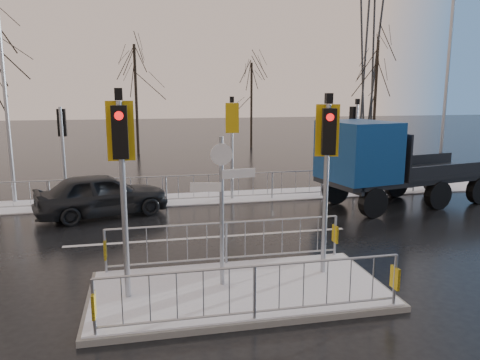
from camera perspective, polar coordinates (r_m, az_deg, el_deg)
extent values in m
plane|color=black|center=(9.89, -0.20, -13.65)|extent=(120.00, 120.00, 0.00)
cube|color=white|center=(17.97, -5.86, -2.28)|extent=(30.00, 2.00, 0.04)
cube|color=silver|center=(13.38, -3.58, -6.97)|extent=(8.00, 0.15, 0.01)
cube|color=#63635F|center=(9.87, -0.20, -13.33)|extent=(6.00, 3.00, 0.12)
cube|color=white|center=(9.83, -0.20, -12.93)|extent=(5.85, 2.85, 0.03)
cube|color=gold|center=(8.23, -17.42, -14.36)|extent=(0.05, 0.28, 0.42)
cube|color=gold|center=(9.36, 18.38, -11.24)|extent=(0.05, 0.28, 0.42)
cube|color=gold|center=(10.78, -16.11, -8.14)|extent=(0.05, 0.28, 0.42)
cube|color=gold|center=(11.67, 11.53, -6.45)|extent=(0.05, 0.28, 0.42)
cylinder|color=#969CA4|center=(9.05, -13.98, -2.77)|extent=(0.11, 0.11, 3.80)
cube|color=black|center=(8.66, -14.43, 5.66)|extent=(0.28, 0.22, 0.95)
cylinder|color=red|center=(8.53, -14.55, 7.60)|extent=(0.16, 0.04, 0.16)
cube|color=gold|center=(8.91, -14.37, 5.80)|extent=(0.50, 0.03, 1.10)
cube|color=black|center=(8.81, -14.60, 10.10)|extent=(0.14, 0.14, 0.22)
cylinder|color=#969CA4|center=(10.20, 10.39, -1.38)|extent=(0.11, 0.11, 3.70)
cube|color=black|center=(9.83, 10.78, 5.82)|extent=(0.33, 0.28, 0.95)
cylinder|color=red|center=(9.70, 10.93, 7.52)|extent=(0.16, 0.08, 0.16)
cube|color=gold|center=(10.08, 10.59, 5.95)|extent=(0.49, 0.16, 1.10)
cube|color=black|center=(9.97, 10.78, 9.75)|extent=(0.14, 0.14, 0.22)
cylinder|color=#969CA4|center=(9.45, -2.24, -4.06)|extent=(0.09, 0.09, 3.10)
cube|color=silver|center=(9.34, -0.16, 0.80)|extent=(0.70, 0.14, 0.18)
cube|color=silver|center=(9.28, -4.21, -0.88)|extent=(0.62, 0.15, 0.18)
cylinder|color=silver|center=(9.19, -2.26, 3.14)|extent=(0.44, 0.03, 0.44)
cylinder|color=#969CA4|center=(17.46, -20.72, 2.59)|extent=(0.11, 0.11, 3.50)
cube|color=black|center=(17.52, -20.90, 6.55)|extent=(0.28, 0.22, 0.95)
cylinder|color=red|center=(17.61, -20.91, 7.55)|extent=(0.16, 0.04, 0.16)
cylinder|color=#969CA4|center=(17.57, -0.99, 3.51)|extent=(0.11, 0.11, 3.60)
cube|color=black|center=(17.63, -1.12, 7.62)|extent=(0.28, 0.22, 0.95)
cylinder|color=red|center=(17.72, -1.19, 8.60)|extent=(0.16, 0.04, 0.16)
cube|color=gold|center=(17.38, -0.96, 7.57)|extent=(0.50, 0.03, 1.10)
cube|color=black|center=(17.43, -1.01, 9.78)|extent=(0.14, 0.14, 0.22)
cylinder|color=#969CA4|center=(19.17, 13.87, 3.67)|extent=(0.11, 0.11, 3.50)
cube|color=black|center=(19.20, 13.68, 7.28)|extent=(0.33, 0.28, 0.95)
cylinder|color=red|center=(19.26, 13.51, 8.20)|extent=(0.16, 0.08, 0.16)
cube|color=black|center=(19.03, 14.13, 9.26)|extent=(0.14, 0.14, 0.22)
imported|color=black|center=(16.05, -16.45, -1.70)|extent=(4.57, 2.88, 1.45)
cylinder|color=black|center=(15.84, 15.92, -2.66)|extent=(1.04, 0.49, 1.00)
cylinder|color=black|center=(17.48, 11.57, -1.21)|extent=(1.04, 0.49, 1.00)
cylinder|color=black|center=(17.73, 22.97, -1.69)|extent=(1.04, 0.49, 1.00)
cylinder|color=black|center=(19.20, 18.46, -0.47)|extent=(1.04, 0.49, 1.00)
cylinder|color=black|center=(19.21, 27.12, -1.11)|extent=(1.04, 0.49, 1.00)
cylinder|color=black|center=(20.58, 22.63, -0.02)|extent=(1.04, 0.49, 1.00)
cube|color=black|center=(18.09, 19.81, 0.32)|extent=(6.94, 3.56, 0.16)
cube|color=navy|center=(16.44, 14.16, 3.45)|extent=(2.44, 2.75, 2.00)
cube|color=black|center=(17.00, 16.84, 4.92)|extent=(0.43, 1.97, 1.10)
cube|color=#2D3033|center=(16.26, 12.29, -0.52)|extent=(0.57, 2.28, 0.35)
cube|color=black|center=(18.83, 22.29, 0.98)|extent=(4.80, 3.23, 0.12)
cube|color=black|center=(17.24, 17.45, 3.15)|extent=(0.55, 2.37, 1.50)
cylinder|color=black|center=(30.81, -12.53, 9.46)|extent=(0.19, 0.19, 6.90)
cylinder|color=black|center=(33.74, 1.40, 9.04)|extent=(0.16, 0.16, 5.98)
cylinder|color=black|center=(33.75, 16.17, 9.79)|extent=(0.20, 0.20, 7.36)
cylinder|color=#969CA4|center=(21.25, 23.81, 9.73)|extent=(0.14, 0.14, 8.00)
cylinder|color=#969CA4|center=(18.88, -26.75, 9.76)|extent=(0.14, 0.14, 8.20)
cylinder|color=#2D3033|center=(44.78, 16.03, 18.10)|extent=(1.18, 1.18, 19.97)
cylinder|color=#2D3033|center=(44.24, 14.59, 18.27)|extent=(1.18, 1.18, 19.97)
cylinder|color=#2D3033|center=(43.73, 16.80, 18.25)|extent=(1.18, 1.18, 19.97)
cylinder|color=#2D3033|center=(43.18, 15.33, 18.42)|extent=(1.18, 1.18, 19.97)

